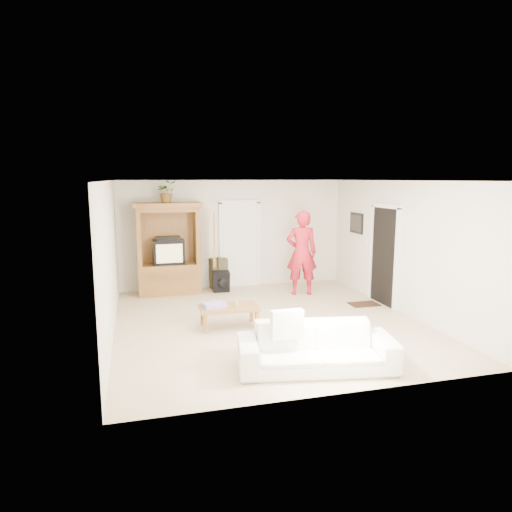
{
  "coord_description": "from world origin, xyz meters",
  "views": [
    {
      "loc": [
        -2.32,
        -7.84,
        2.64
      ],
      "look_at": [
        -0.07,
        0.6,
        1.15
      ],
      "focal_mm": 32.0,
      "sensor_mm": 36.0,
      "label": 1
    }
  ],
  "objects_px": {
    "armoire": "(170,255)",
    "man": "(302,253)",
    "sofa": "(316,347)",
    "coffee_table": "(229,309)"
  },
  "relations": [
    {
      "from": "coffee_table",
      "to": "armoire",
      "type": "bearing_deg",
      "value": 108.21
    },
    {
      "from": "man",
      "to": "sofa",
      "type": "distance_m",
      "value": 4.25
    },
    {
      "from": "coffee_table",
      "to": "man",
      "type": "bearing_deg",
      "value": 44.33
    },
    {
      "from": "man",
      "to": "sofa",
      "type": "height_order",
      "value": "man"
    },
    {
      "from": "armoire",
      "to": "man",
      "type": "bearing_deg",
      "value": -16.74
    },
    {
      "from": "sofa",
      "to": "coffee_table",
      "type": "height_order",
      "value": "sofa"
    },
    {
      "from": "coffee_table",
      "to": "sofa",
      "type": "bearing_deg",
      "value": -67.1
    },
    {
      "from": "man",
      "to": "coffee_table",
      "type": "height_order",
      "value": "man"
    },
    {
      "from": "armoire",
      "to": "sofa",
      "type": "xyz_separation_m",
      "value": [
        1.63,
        -4.88,
        -0.59
      ]
    },
    {
      "from": "armoire",
      "to": "coffee_table",
      "type": "xyz_separation_m",
      "value": [
        0.82,
        -2.78,
        -0.57
      ]
    }
  ]
}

